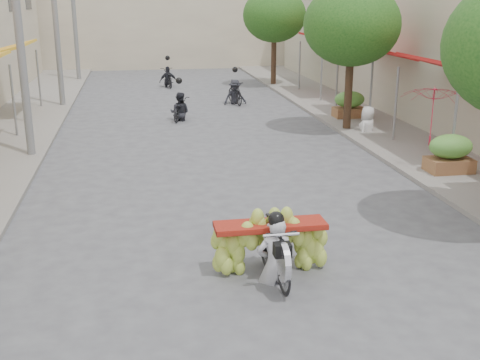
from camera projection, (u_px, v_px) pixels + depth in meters
name	position (u px, v px, depth m)	size (l,w,h in m)	color
sidewalk_right	(377.00, 123.00, 23.27)	(4.00, 60.00, 0.12)	gray
far_building	(162.00, 15.00, 42.79)	(20.00, 6.00, 7.00)	beige
utility_pole_mid	(18.00, 22.00, 17.25)	(0.60, 0.24, 8.00)	slate
utility_pole_far	(55.00, 14.00, 25.73)	(0.60, 0.24, 8.00)	slate
utility_pole_back	(74.00, 10.00, 34.21)	(0.60, 0.24, 8.00)	slate
street_tree_mid	(352.00, 25.00, 20.98)	(3.40, 3.40, 5.25)	#3A2719
street_tree_far	(274.00, 15.00, 32.29)	(3.40, 3.40, 5.25)	#3A2719
produce_crate_mid	(450.00, 151.00, 16.35)	(1.20, 0.88, 1.16)	brown
produce_crate_far	(349.00, 102.00, 23.89)	(1.20, 0.88, 1.16)	brown
banana_motorbike	(273.00, 239.00, 10.35)	(2.20, 1.93, 2.16)	black
market_umbrella	(436.00, 86.00, 16.14)	(2.12, 2.12, 1.67)	#AF172F
pedestrian	(369.00, 106.00, 21.33)	(0.99, 0.97, 1.76)	silver
bg_motorbike_a	(180.00, 102.00, 23.81)	(1.08, 1.67, 1.95)	black
bg_motorbike_b	(235.00, 86.00, 27.42)	(1.13, 1.92, 1.95)	black
bg_motorbike_c	(168.00, 73.00, 32.69)	(1.02, 1.82, 1.95)	black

